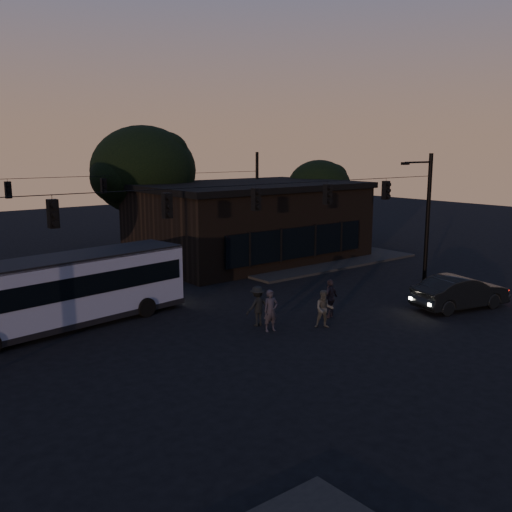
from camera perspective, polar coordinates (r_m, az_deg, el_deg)
ground at (r=23.55m, az=6.19°, el=-8.61°), size 120.00×120.00×0.00m
sidewalk_far_right at (r=41.36m, az=4.26°, el=-0.05°), size 14.00×10.00×0.15m
building at (r=40.50m, az=-0.72°, el=3.52°), size 15.40×10.41×5.40m
tree_behind at (r=42.56m, az=-11.20°, el=8.38°), size 7.60×7.60×9.43m
tree_right at (r=47.80m, az=6.33°, el=6.87°), size 5.20×5.20×6.86m
signal_rig_near at (r=25.43m, az=0.00°, el=3.21°), size 26.24×0.30×7.50m
signal_rig_far at (r=39.15m, az=-14.92°, el=5.12°), size 26.24×0.30×7.50m
bus at (r=26.30m, az=-18.53°, el=-3.04°), size 11.44×4.02×3.15m
car at (r=29.78m, az=19.76°, el=-3.42°), size 5.27×2.84×1.65m
pedestrian_a at (r=24.60m, az=1.49°, el=-5.47°), size 0.75×0.58×1.83m
pedestrian_b at (r=25.23m, az=6.83°, el=-5.29°), size 1.04×1.01×1.69m
pedestrian_c at (r=26.77m, az=7.43°, el=-4.22°), size 1.14×0.67×1.82m
pedestrian_d at (r=25.34m, az=0.16°, el=-5.01°), size 1.17×0.68×1.80m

